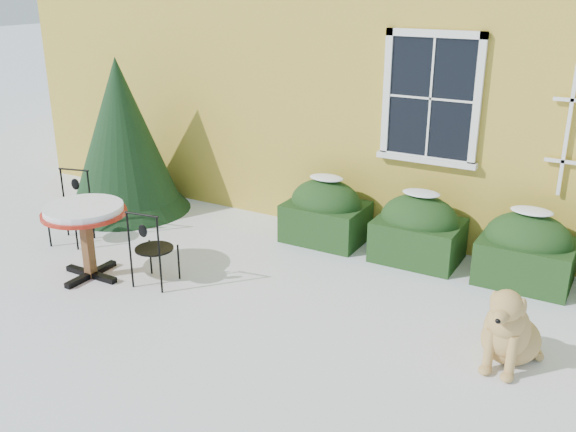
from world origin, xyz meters
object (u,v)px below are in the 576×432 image
Objects in this scene: evergreen_shrub at (123,151)px; bistro_table at (85,218)px; dog at (509,332)px; patio_chair_far at (71,207)px; patio_chair_near at (152,248)px.

evergreen_shrub reaches higher than bistro_table.
dog is (6.00, -1.46, -0.59)m from evergreen_shrub.
evergreen_shrub is 6.20m from dog.
evergreen_shrub is at bearing 122.49° from bistro_table.
bistro_table is at bearing -168.51° from dog.
evergreen_shrub is 1.42m from patio_chair_far.
patio_chair_far is at bearing -176.62° from dog.
patio_chair_far is 1.04× the size of dog.
dog is at bearing 6.75° from bistro_table.
bistro_table is 1.00× the size of patio_chair_far.
evergreen_shrub is 2.38× the size of bistro_table.
patio_chair_near is 0.99× the size of dog.
patio_chair_near is (2.08, -1.79, -0.47)m from evergreen_shrub.
evergreen_shrub is 2.48× the size of patio_chair_near.
patio_chair_far is (-1.82, 0.47, 0.02)m from patio_chair_near.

